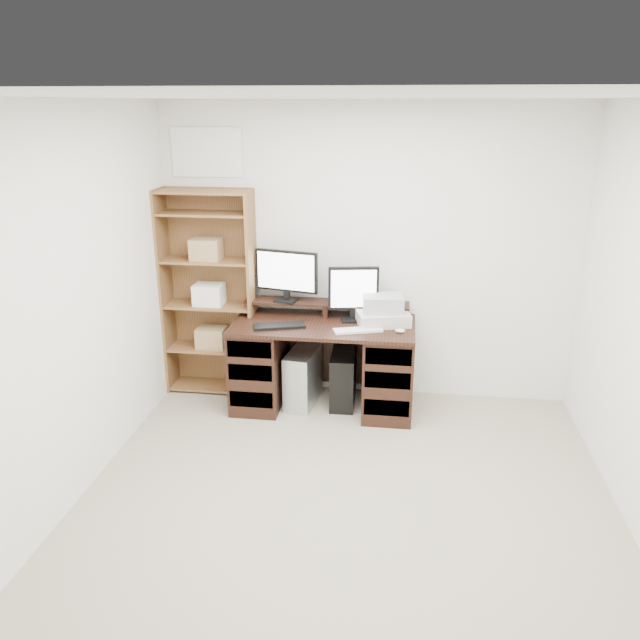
% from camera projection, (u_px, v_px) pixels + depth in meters
% --- Properties ---
extents(room, '(3.54, 4.04, 2.54)m').
position_uv_depth(room, '(343.00, 339.00, 3.40)').
color(room, tan).
rests_on(room, ground).
extents(desk, '(1.50, 0.70, 0.75)m').
position_uv_depth(desk, '(323.00, 363.00, 5.26)').
color(desk, black).
rests_on(desk, ground).
extents(riser_shelf, '(1.40, 0.22, 0.12)m').
position_uv_depth(riser_shelf, '(327.00, 305.00, 5.31)').
color(riser_shelf, black).
rests_on(riser_shelf, desk).
extents(monitor_wide, '(0.55, 0.18, 0.44)m').
position_uv_depth(monitor_wide, '(286.00, 273.00, 5.24)').
color(monitor_wide, black).
rests_on(monitor_wide, riser_shelf).
extents(monitor_small, '(0.42, 0.18, 0.46)m').
position_uv_depth(monitor_small, '(353.00, 291.00, 5.14)').
color(monitor_small, black).
rests_on(monitor_small, desk).
extents(speaker, '(0.10, 0.10, 0.19)m').
position_uv_depth(speaker, '(252.00, 287.00, 5.39)').
color(speaker, black).
rests_on(speaker, riser_shelf).
extents(keyboard_black, '(0.44, 0.25, 0.02)m').
position_uv_depth(keyboard_black, '(279.00, 326.00, 5.04)').
color(keyboard_black, black).
rests_on(keyboard_black, desk).
extents(keyboard_white, '(0.40, 0.23, 0.02)m').
position_uv_depth(keyboard_white, '(358.00, 330.00, 4.95)').
color(keyboard_white, silver).
rests_on(keyboard_white, desk).
extents(mouse, '(0.08, 0.05, 0.03)m').
position_uv_depth(mouse, '(400.00, 331.00, 4.92)').
color(mouse, silver).
rests_on(mouse, desk).
extents(printer, '(0.48, 0.41, 0.10)m').
position_uv_depth(printer, '(383.00, 317.00, 5.12)').
color(printer, beige).
rests_on(printer, desk).
extents(basket, '(0.35, 0.27, 0.14)m').
position_uv_depth(basket, '(383.00, 303.00, 5.08)').
color(basket, '#9FA3A9').
rests_on(basket, printer).
extents(tower_silver, '(0.28, 0.51, 0.49)m').
position_uv_depth(tower_silver, '(303.00, 377.00, 5.35)').
color(tower_silver, '#B8BBBF').
rests_on(tower_silver, ground).
extents(tower_black, '(0.21, 0.47, 0.47)m').
position_uv_depth(tower_black, '(343.00, 378.00, 5.36)').
color(tower_black, black).
rests_on(tower_black, ground).
extents(bookshelf, '(0.80, 0.30, 1.80)m').
position_uv_depth(bookshelf, '(210.00, 291.00, 5.42)').
color(bookshelf, brown).
rests_on(bookshelf, ground).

